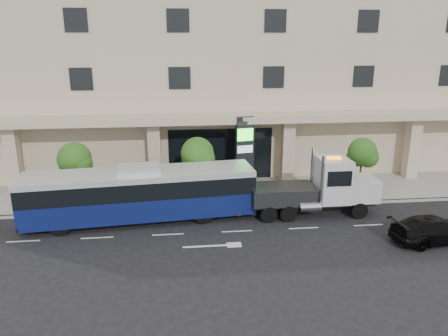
# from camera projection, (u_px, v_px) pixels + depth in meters

# --- Properties ---
(ground) EXTENTS (120.00, 120.00, 0.00)m
(ground) POSITION_uv_depth(u_px,v_px,m) (234.00, 221.00, 26.91)
(ground) COLOR black
(ground) RESTS_ON ground
(sidewalk) EXTENTS (120.00, 6.00, 0.15)m
(sidewalk) POSITION_uv_depth(u_px,v_px,m) (225.00, 192.00, 31.65)
(sidewalk) COLOR gray
(sidewalk) RESTS_ON ground
(curb) EXTENTS (120.00, 0.30, 0.15)m
(curb) POSITION_uv_depth(u_px,v_px,m) (230.00, 208.00, 28.79)
(curb) COLOR gray
(curb) RESTS_ON ground
(convention_center) EXTENTS (60.00, 17.60, 20.00)m
(convention_center) POSITION_uv_depth(u_px,v_px,m) (212.00, 48.00, 38.71)
(convention_center) COLOR #C8B596
(convention_center) RESTS_ON ground
(tree_left) EXTENTS (2.27, 2.20, 4.22)m
(tree_left) POSITION_uv_depth(u_px,v_px,m) (75.00, 161.00, 28.39)
(tree_left) COLOR #422B19
(tree_left) RESTS_ON sidewalk
(tree_mid) EXTENTS (2.28, 2.20, 4.38)m
(tree_mid) POSITION_uv_depth(u_px,v_px,m) (198.00, 156.00, 29.18)
(tree_mid) COLOR #422B19
(tree_mid) RESTS_ON sidewalk
(tree_right) EXTENTS (2.10, 2.00, 4.04)m
(tree_right) POSITION_uv_depth(u_px,v_px,m) (362.00, 154.00, 30.44)
(tree_right) COLOR #422B19
(tree_right) RESTS_ON sidewalk
(city_bus) EXTENTS (14.03, 4.20, 3.50)m
(city_bus) POSITION_uv_depth(u_px,v_px,m) (140.00, 193.00, 26.49)
(city_bus) COLOR black
(city_bus) RESTS_ON ground
(tow_truck) EXTENTS (9.06, 2.35, 4.13)m
(tow_truck) POSITION_uv_depth(u_px,v_px,m) (319.00, 189.00, 27.52)
(tow_truck) COLOR #2D3033
(tow_truck) RESTS_ON ground
(black_sedan) EXTENTS (5.25, 2.64, 1.46)m
(black_sedan) POSITION_uv_depth(u_px,v_px,m) (435.00, 229.00, 24.02)
(black_sedan) COLOR black
(black_sedan) RESTS_ON ground
(signage_pylon) EXTENTS (1.38, 0.70, 5.31)m
(signage_pylon) POSITION_uv_depth(u_px,v_px,m) (244.00, 152.00, 31.61)
(signage_pylon) COLOR black
(signage_pylon) RESTS_ON sidewalk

